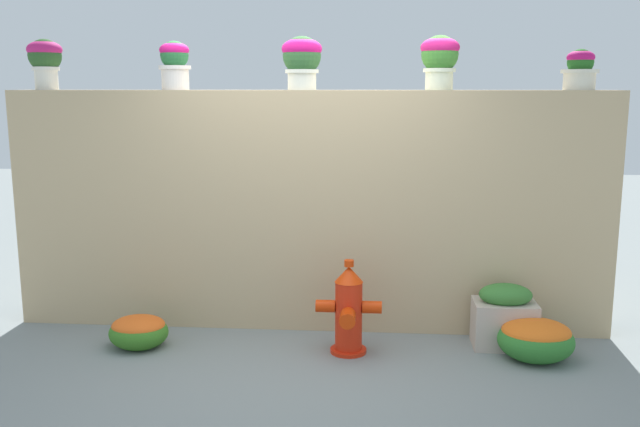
# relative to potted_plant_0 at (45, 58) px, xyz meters

# --- Properties ---
(ground_plane) EXTENTS (24.00, 24.00, 0.00)m
(ground_plane) POSITION_rel_potted_plant_0_xyz_m (2.28, -0.96, -2.32)
(ground_plane) COLOR gray
(stone_wall) EXTENTS (5.11, 0.37, 2.05)m
(stone_wall) POSITION_rel_potted_plant_0_xyz_m (2.28, -0.01, -1.30)
(stone_wall) COLOR tan
(stone_wall) RESTS_ON ground
(potted_plant_0) EXTENTS (0.29, 0.29, 0.43)m
(potted_plant_0) POSITION_rel_potted_plant_0_xyz_m (0.00, 0.00, 0.00)
(potted_plant_0) COLOR silver
(potted_plant_0) RESTS_ON stone_wall
(potted_plant_1) EXTENTS (0.27, 0.27, 0.41)m
(potted_plant_1) POSITION_rel_potted_plant_0_xyz_m (1.15, -0.05, -0.04)
(potted_plant_1) COLOR silver
(potted_plant_1) RESTS_ON stone_wall
(potted_plant_2) EXTENTS (0.34, 0.34, 0.44)m
(potted_plant_2) POSITION_rel_potted_plant_0_xyz_m (2.23, -0.04, -0.01)
(potted_plant_2) COLOR silver
(potted_plant_2) RESTS_ON stone_wall
(potted_plant_3) EXTENTS (0.32, 0.32, 0.44)m
(potted_plant_3) POSITION_rel_potted_plant_0_xyz_m (3.36, -0.01, -0.00)
(potted_plant_3) COLOR beige
(potted_plant_3) RESTS_ON stone_wall
(potted_plant_4) EXTENTS (0.30, 0.30, 0.33)m
(potted_plant_4) POSITION_rel_potted_plant_0_xyz_m (4.49, -0.01, -0.10)
(potted_plant_4) COLOR beige
(potted_plant_4) RESTS_ON stone_wall
(fire_hydrant) EXTENTS (0.52, 0.42, 0.75)m
(fire_hydrant) POSITION_rel_potted_plant_0_xyz_m (2.66, -0.67, -1.98)
(fire_hydrant) COLOR red
(fire_hydrant) RESTS_ON ground
(flower_bush_left) EXTENTS (0.48, 0.43, 0.27)m
(flower_bush_left) POSITION_rel_potted_plant_0_xyz_m (0.96, -0.68, -2.19)
(flower_bush_left) COLOR #367220
(flower_bush_left) RESTS_ON ground
(flower_bush_right) EXTENTS (0.59, 0.53, 0.33)m
(flower_bush_right) POSITION_rel_potted_plant_0_xyz_m (4.11, -0.68, -2.16)
(flower_bush_right) COLOR #2C732A
(flower_bush_right) RESTS_ON ground
(planter_box) EXTENTS (0.50, 0.34, 0.53)m
(planter_box) POSITION_rel_potted_plant_0_xyz_m (3.91, -0.44, -2.07)
(planter_box) COLOR #B9A799
(planter_box) RESTS_ON ground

